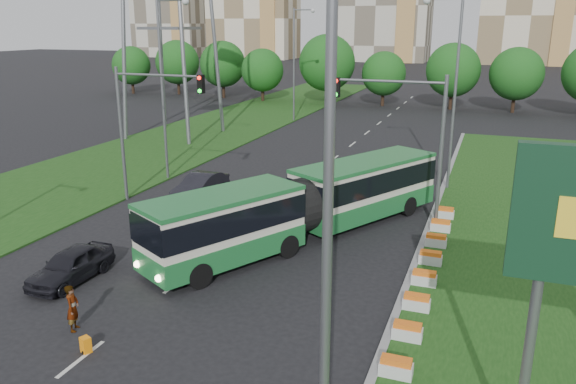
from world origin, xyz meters
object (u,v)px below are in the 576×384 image
at_px(traffic_mast_median, 410,127).
at_px(traffic_mast_left, 143,114).
at_px(articulated_bus, 301,203).
at_px(shopping_trolley, 86,345).
at_px(pedestrian, 73,308).
at_px(car_left_near, 71,265).
at_px(car_left_far, 200,186).

relative_size(traffic_mast_median, traffic_mast_left, 1.00).
xyz_separation_m(traffic_mast_median, articulated_bus, (-4.71, -3.17, -3.58)).
bearing_deg(shopping_trolley, pedestrian, 165.25).
bearing_deg(pedestrian, car_left_near, 21.43).
xyz_separation_m(traffic_mast_median, shopping_trolley, (-7.87, -15.62, -5.08)).
bearing_deg(traffic_mast_left, shopping_trolley, -63.50).
distance_m(car_left_near, shopping_trolley, 5.93).
height_order(traffic_mast_median, traffic_mast_left, same).
bearing_deg(pedestrian, shopping_trolley, -147.97).
bearing_deg(traffic_mast_left, articulated_bus, -11.71).
bearing_deg(articulated_bus, traffic_mast_left, -163.18).
xyz_separation_m(traffic_mast_left, car_left_near, (3.13, -10.41, -4.65)).
bearing_deg(traffic_mast_median, traffic_mast_left, -176.23).
height_order(traffic_mast_left, car_left_near, traffic_mast_left).
xyz_separation_m(traffic_mast_median, car_left_near, (-12.02, -11.41, -4.65)).
xyz_separation_m(car_left_near, shopping_trolley, (4.16, -4.21, -0.43)).
relative_size(traffic_mast_left, car_left_far, 1.72).
relative_size(articulated_bus, car_left_near, 4.26).
bearing_deg(articulated_bus, traffic_mast_median, 62.45).
distance_m(articulated_bus, pedestrian, 12.31).
bearing_deg(shopping_trolley, traffic_mast_median, 86.27).
distance_m(traffic_mast_left, car_left_near, 11.83).
relative_size(car_left_near, car_left_far, 0.89).
height_order(articulated_bus, shopping_trolley, articulated_bus).
relative_size(articulated_bus, car_left_far, 3.78).
xyz_separation_m(traffic_mast_median, car_left_far, (-12.64, 0.79, -4.58)).
bearing_deg(traffic_mast_left, car_left_near, -73.25).
bearing_deg(shopping_trolley, traffic_mast_left, 139.50).
bearing_deg(car_left_far, articulated_bus, -23.84).
bearing_deg(traffic_mast_median, pedestrian, -122.20).
bearing_deg(pedestrian, car_left_far, -7.62).
bearing_deg(traffic_mast_left, car_left_far, 35.44).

